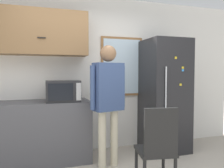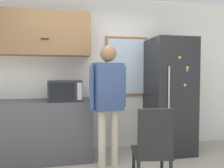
{
  "view_description": "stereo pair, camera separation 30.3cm",
  "coord_description": "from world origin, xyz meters",
  "px_view_note": "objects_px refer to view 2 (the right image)",
  "views": [
    {
      "loc": [
        -0.71,
        -2.01,
        1.37
      ],
      "look_at": [
        0.22,
        0.96,
        1.21
      ],
      "focal_mm": 35.0,
      "sensor_mm": 36.0,
      "label": 1
    },
    {
      "loc": [
        -0.41,
        -2.09,
        1.37
      ],
      "look_at": [
        0.22,
        0.96,
        1.21
      ],
      "focal_mm": 35.0,
      "sensor_mm": 36.0,
      "label": 2
    }
  ],
  "objects_px": {
    "refrigerator": "(169,96)",
    "chair": "(153,147)",
    "microwave": "(65,91)",
    "person": "(108,93)"
  },
  "relations": [
    {
      "from": "person",
      "to": "chair",
      "type": "xyz_separation_m",
      "value": [
        0.38,
        -0.77,
        -0.56
      ]
    },
    {
      "from": "microwave",
      "to": "refrigerator",
      "type": "bearing_deg",
      "value": 1.56
    },
    {
      "from": "refrigerator",
      "to": "chair",
      "type": "relative_size",
      "value": 1.99
    },
    {
      "from": "person",
      "to": "refrigerator",
      "type": "distance_m",
      "value": 1.22
    },
    {
      "from": "microwave",
      "to": "chair",
      "type": "height_order",
      "value": "microwave"
    },
    {
      "from": "person",
      "to": "refrigerator",
      "type": "bearing_deg",
      "value": 4.46
    },
    {
      "from": "refrigerator",
      "to": "chair",
      "type": "height_order",
      "value": "refrigerator"
    },
    {
      "from": "microwave",
      "to": "refrigerator",
      "type": "xyz_separation_m",
      "value": [
        1.76,
        0.05,
        -0.12
      ]
    },
    {
      "from": "chair",
      "to": "person",
      "type": "bearing_deg",
      "value": -54.93
    },
    {
      "from": "person",
      "to": "refrigerator",
      "type": "relative_size",
      "value": 0.91
    }
  ]
}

